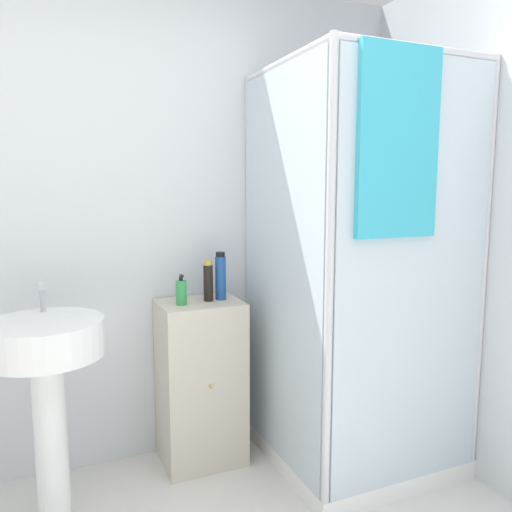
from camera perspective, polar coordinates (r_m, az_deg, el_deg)
The scene contains 7 objects.
wall_back at distance 2.62m, azimuth -17.74°, elevation 3.37°, with size 6.40×0.06×2.50m, color silver.
shower_enclosure at distance 2.63m, azimuth 10.98°, elevation -11.29°, with size 0.88×0.91×2.03m.
vanity_cabinet at distance 2.70m, azimuth -6.32°, elevation -14.11°, with size 0.41×0.36×0.86m.
sink at distance 2.28m, azimuth -22.80°, elevation -11.74°, with size 0.47×0.47×1.03m.
soap_dispenser at distance 2.50m, azimuth -8.55°, elevation -4.12°, with size 0.05×0.06×0.15m.
shampoo_bottle_tall_black at distance 2.56m, azimuth -5.48°, elevation -2.91°, with size 0.05×0.05×0.21m.
shampoo_bottle_blue at distance 2.59m, azimuth -4.08°, elevation -2.34°, with size 0.06×0.06×0.25m.
Camera 1 is at (-0.26, -0.90, 1.44)m, focal length 35.00 mm.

